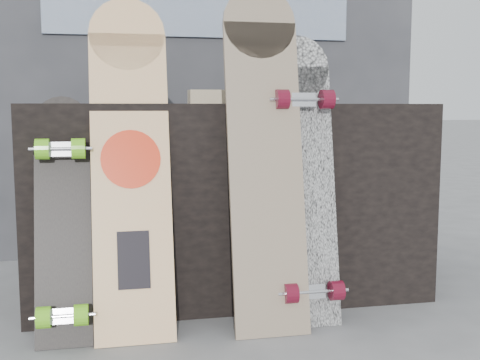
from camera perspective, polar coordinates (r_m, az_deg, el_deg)
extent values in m
plane|color=slate|center=(2.15, 1.45, -14.53)|extent=(60.00, 60.00, 0.00)
cube|color=black|center=(2.52, -1.14, -1.90)|extent=(1.60, 0.60, 0.80)
cube|color=#333338|center=(3.35, -3.95, 12.30)|extent=(2.40, 0.20, 2.20)
cube|color=navy|center=(3.26, -3.70, 15.98)|extent=(1.60, 0.02, 0.30)
cube|color=#3D3062|center=(2.43, -9.81, 8.31)|extent=(0.18, 0.12, 0.10)
cube|color=#3D3062|center=(2.51, 4.65, 8.57)|extent=(0.14, 0.14, 0.12)
cube|color=#D1B78C|center=(2.61, -2.45, 7.87)|extent=(0.22, 0.10, 0.06)
cube|color=beige|center=(2.11, -10.26, -0.40)|extent=(0.27, 0.30, 1.05)
cylinder|color=beige|center=(2.25, -10.67, 13.41)|extent=(0.27, 0.09, 0.27)
cylinder|color=#F92F0F|center=(2.11, -10.32, 1.97)|extent=(0.21, 0.06, 0.20)
cube|color=black|center=(2.08, -10.04, -7.47)|extent=(0.11, 0.05, 0.19)
cube|color=beige|center=(2.12, 2.50, 0.32)|extent=(0.27, 0.24, 1.09)
cylinder|color=beige|center=(2.23, 1.83, 14.66)|extent=(0.27, 0.07, 0.26)
cube|color=silver|center=(2.21, 6.05, -1.46)|extent=(0.24, 0.20, 0.94)
cylinder|color=silver|center=(2.27, 5.49, 10.60)|extent=(0.24, 0.06, 0.24)
cube|color=silver|center=(2.18, 6.83, -10.44)|extent=(0.09, 0.04, 0.05)
cylinder|color=#580C1E|center=(2.14, 4.83, -10.67)|extent=(0.04, 0.07, 0.07)
cylinder|color=#580C1E|center=(2.19, 9.11, -10.30)|extent=(0.05, 0.07, 0.07)
cube|color=silver|center=(2.20, 5.98, 7.52)|extent=(0.09, 0.04, 0.05)
cylinder|color=#580C1E|center=(2.16, 4.00, 7.65)|extent=(0.04, 0.07, 0.07)
cylinder|color=#580C1E|center=(2.21, 8.22, 7.58)|extent=(0.05, 0.07, 0.07)
cube|color=black|center=(2.13, -16.42, -4.77)|extent=(0.19, 0.23, 0.74)
cylinder|color=black|center=(2.19, -16.53, 5.25)|extent=(0.19, 0.07, 0.18)
cube|color=silver|center=(2.08, -16.43, -12.26)|extent=(0.09, 0.04, 0.06)
cylinder|color=#71D91E|center=(2.07, -18.12, -12.29)|extent=(0.04, 0.07, 0.07)
cylinder|color=#71D91E|center=(2.06, -14.82, -12.27)|extent=(0.04, 0.07, 0.07)
cube|color=silver|center=(2.12, -16.60, 2.74)|extent=(0.09, 0.04, 0.06)
cylinder|color=#71D91E|center=(2.11, -18.22, 2.81)|extent=(0.04, 0.07, 0.07)
cylinder|color=#71D91E|center=(2.10, -15.06, 2.90)|extent=(0.04, 0.07, 0.07)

